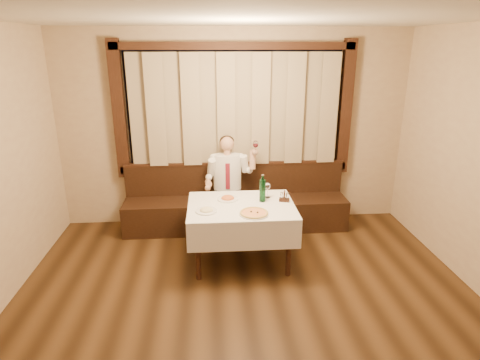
{
  "coord_description": "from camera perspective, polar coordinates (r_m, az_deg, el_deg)",
  "views": [
    {
      "loc": [
        -0.35,
        -2.71,
        2.57
      ],
      "look_at": [
        0.0,
        1.9,
        1.0
      ],
      "focal_mm": 30.0,
      "sensor_mm": 36.0,
      "label": 1
    }
  ],
  "objects": [
    {
      "name": "room",
      "position": [
        3.85,
        1.03,
        2.6
      ],
      "size": [
        5.01,
        6.01,
        2.81
      ],
      "color": "black",
      "rests_on": "ground"
    },
    {
      "name": "banquette",
      "position": [
        5.9,
        -0.6,
        -3.78
      ],
      "size": [
        3.2,
        0.61,
        0.94
      ],
      "color": "black",
      "rests_on": "ground"
    },
    {
      "name": "dining_table",
      "position": [
        4.83,
        0.18,
        -4.69
      ],
      "size": [
        1.27,
        0.97,
        0.76
      ],
      "color": "black",
      "rests_on": "ground"
    },
    {
      "name": "pizza",
      "position": [
        4.52,
        2.0,
        -4.73
      ],
      "size": [
        0.34,
        0.34,
        0.04
      ],
      "rotation": [
        0.0,
        0.0,
        -0.08
      ],
      "color": "white",
      "rests_on": "dining_table"
    },
    {
      "name": "pasta_red",
      "position": [
        4.93,
        -1.77,
        -2.4
      ],
      "size": [
        0.26,
        0.26,
        0.09
      ],
      "rotation": [
        0.0,
        0.0,
        0.02
      ],
      "color": "white",
      "rests_on": "dining_table"
    },
    {
      "name": "pasta_cream",
      "position": [
        4.6,
        -4.81,
        -4.1
      ],
      "size": [
        0.25,
        0.25,
        0.08
      ],
      "rotation": [
        0.0,
        0.0,
        0.06
      ],
      "color": "white",
      "rests_on": "dining_table"
    },
    {
      "name": "green_bottle",
      "position": [
        4.84,
        3.22,
        -1.44
      ],
      "size": [
        0.07,
        0.07,
        0.34
      ],
      "rotation": [
        0.0,
        0.0,
        -0.33
      ],
      "color": "#0F461E",
      "rests_on": "dining_table"
    },
    {
      "name": "table_wine_glass",
      "position": [
        4.96,
        3.93,
        -0.96
      ],
      "size": [
        0.07,
        0.07,
        0.2
      ],
      "rotation": [
        0.0,
        0.0,
        0.19
      ],
      "color": "white",
      "rests_on": "dining_table"
    },
    {
      "name": "cruet_caddy",
      "position": [
        4.9,
        6.32,
        -2.52
      ],
      "size": [
        0.13,
        0.09,
        0.13
      ],
      "rotation": [
        0.0,
        0.0,
        -0.27
      ],
      "color": "black",
      "rests_on": "dining_table"
    },
    {
      "name": "seated_man",
      "position": [
        5.64,
        -1.72,
        0.46
      ],
      "size": [
        0.74,
        0.55,
        1.37
      ],
      "color": "black",
      "rests_on": "ground"
    }
  ]
}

